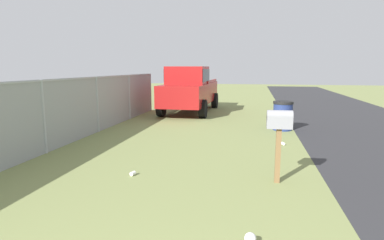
{
  "coord_description": "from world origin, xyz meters",
  "views": [
    {
      "loc": [
        -0.19,
        -0.63,
        2.04
      ],
      "look_at": [
        4.85,
        0.37,
        1.19
      ],
      "focal_mm": 29.77,
      "sensor_mm": 36.0,
      "label": 1
    }
  ],
  "objects": [
    {
      "name": "mailbox",
      "position": [
        5.49,
        -1.07,
        1.04
      ],
      "size": [
        0.22,
        0.44,
        1.31
      ],
      "rotation": [
        0.0,
        0.0,
        0.03
      ],
      "color": "brown",
      "rests_on": "ground"
    },
    {
      "name": "pickup_truck",
      "position": [
        14.1,
        2.3,
        1.1
      ],
      "size": [
        5.19,
        2.12,
        2.09
      ],
      "rotation": [
        0.0,
        0.0,
        3.12
      ],
      "color": "maroon",
      "rests_on": "ground"
    },
    {
      "name": "trash_bin",
      "position": [
        10.54,
        -1.55,
        0.48
      ],
      "size": [
        0.65,
        0.65,
        0.95
      ],
      "color": "navy",
      "rests_on": "ground"
    },
    {
      "name": "fence_section",
      "position": [
        7.77,
        4.28,
        0.95
      ],
      "size": [
        13.3,
        0.07,
        1.77
      ],
      "color": "#9EA3A8",
      "rests_on": "ground"
    },
    {
      "name": "litter_bag_far_scatter",
      "position": [
        3.32,
        -0.63,
        0.07
      ],
      "size": [
        0.14,
        0.14,
        0.14
      ],
      "primitive_type": "sphere",
      "color": "silver",
      "rests_on": "ground"
    },
    {
      "name": "litter_cup_near_hydrant",
      "position": [
        5.32,
        1.62,
        0.04
      ],
      "size": [
        0.12,
        0.11,
        0.08
      ],
      "primitive_type": "cylinder",
      "rotation": [
        0.0,
        1.57,
        2.8
      ],
      "color": "white",
      "rests_on": "ground"
    },
    {
      "name": "litter_cup_by_mailbox",
      "position": [
        8.38,
        -1.41,
        0.04
      ],
      "size": [
        0.13,
        0.12,
        0.08
      ],
      "primitive_type": "cylinder",
      "rotation": [
        0.0,
        1.57,
        0.46
      ],
      "color": "white",
      "rests_on": "ground"
    }
  ]
}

